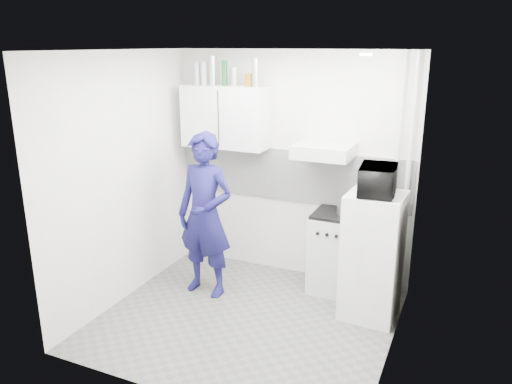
% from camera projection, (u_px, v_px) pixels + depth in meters
% --- Properties ---
extents(floor, '(2.80, 2.80, 0.00)m').
position_uv_depth(floor, '(246.00, 319.00, 5.00)').
color(floor, '#5E5E54').
rests_on(floor, ground).
extents(ceiling, '(2.80, 2.80, 0.00)m').
position_uv_depth(ceiling, '(244.00, 50.00, 4.26)').
color(ceiling, white).
rests_on(ceiling, wall_back).
extents(wall_back, '(2.80, 0.00, 2.80)m').
position_uv_depth(wall_back, '(292.00, 166.00, 5.72)').
color(wall_back, silver).
rests_on(wall_back, floor).
extents(wall_left, '(0.00, 2.60, 2.60)m').
position_uv_depth(wall_left, '(123.00, 179.00, 5.18)').
color(wall_left, silver).
rests_on(wall_left, floor).
extents(wall_right, '(0.00, 2.60, 2.60)m').
position_uv_depth(wall_right, '(400.00, 216.00, 4.08)').
color(wall_right, silver).
rests_on(wall_right, floor).
extents(person, '(0.68, 0.47, 1.79)m').
position_uv_depth(person, '(205.00, 215.00, 5.33)').
color(person, '#14134A').
rests_on(person, floor).
extents(stove, '(0.55, 0.55, 0.88)m').
position_uv_depth(stove, '(337.00, 253.00, 5.50)').
color(stove, silver).
rests_on(stove, floor).
extents(fridge, '(0.55, 0.55, 1.29)m').
position_uv_depth(fridge, '(372.00, 256.00, 4.91)').
color(fridge, silver).
rests_on(fridge, floor).
extents(stove_top, '(0.53, 0.53, 0.03)m').
position_uv_depth(stove_top, '(339.00, 214.00, 5.37)').
color(stove_top, black).
rests_on(stove_top, stove).
extents(saucepan, '(0.20, 0.20, 0.11)m').
position_uv_depth(saucepan, '(346.00, 209.00, 5.29)').
color(saucepan, silver).
rests_on(saucepan, stove_top).
extents(microwave, '(0.52, 0.38, 0.27)m').
position_uv_depth(microwave, '(378.00, 180.00, 4.69)').
color(microwave, black).
rests_on(microwave, fridge).
extents(bottle_a, '(0.06, 0.06, 0.26)m').
position_uv_depth(bottle_a, '(197.00, 73.00, 5.71)').
color(bottle_a, '#B2B7BC').
rests_on(bottle_a, upper_cabinet).
extents(bottle_b, '(0.07, 0.07, 0.26)m').
position_uv_depth(bottle_b, '(204.00, 73.00, 5.67)').
color(bottle_b, '#B2B7BC').
rests_on(bottle_b, upper_cabinet).
extents(bottle_c, '(0.08, 0.08, 0.32)m').
position_uv_depth(bottle_c, '(213.00, 71.00, 5.62)').
color(bottle_c, silver).
rests_on(bottle_c, upper_cabinet).
extents(bottle_d, '(0.06, 0.06, 0.28)m').
position_uv_depth(bottle_d, '(225.00, 73.00, 5.57)').
color(bottle_d, '#144C1E').
rests_on(bottle_d, upper_cabinet).
extents(canister_a, '(0.08, 0.08, 0.20)m').
position_uv_depth(canister_a, '(234.00, 77.00, 5.53)').
color(canister_a, silver).
rests_on(canister_a, upper_cabinet).
extents(canister_b, '(0.07, 0.07, 0.14)m').
position_uv_depth(canister_b, '(249.00, 80.00, 5.47)').
color(canister_b, brown).
rests_on(canister_b, upper_cabinet).
extents(bottle_e, '(0.08, 0.08, 0.30)m').
position_uv_depth(bottle_e, '(256.00, 73.00, 5.41)').
color(bottle_e, silver).
rests_on(bottle_e, upper_cabinet).
extents(upper_cabinet, '(1.00, 0.35, 0.70)m').
position_uv_depth(upper_cabinet, '(226.00, 117.00, 5.70)').
color(upper_cabinet, silver).
rests_on(upper_cabinet, wall_back).
extents(range_hood, '(0.60, 0.50, 0.14)m').
position_uv_depth(range_hood, '(324.00, 151.00, 5.25)').
color(range_hood, silver).
rests_on(range_hood, wall_back).
extents(backsplash, '(2.74, 0.03, 0.60)m').
position_uv_depth(backsplash, '(291.00, 175.00, 5.74)').
color(backsplash, white).
rests_on(backsplash, wall_back).
extents(pipe_a, '(0.05, 0.05, 2.60)m').
position_uv_depth(pipe_a, '(407.00, 180.00, 5.14)').
color(pipe_a, silver).
rests_on(pipe_a, floor).
extents(pipe_b, '(0.04, 0.04, 2.60)m').
position_uv_depth(pipe_b, '(395.00, 179.00, 5.19)').
color(pipe_b, silver).
rests_on(pipe_b, floor).
extents(ceiling_spot_fixture, '(0.10, 0.10, 0.02)m').
position_uv_depth(ceiling_spot_fixture, '(366.00, 54.00, 4.05)').
color(ceiling_spot_fixture, white).
rests_on(ceiling_spot_fixture, ceiling).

